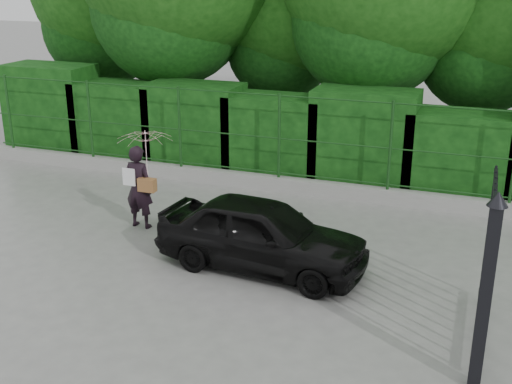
% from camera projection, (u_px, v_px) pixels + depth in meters
% --- Properties ---
extents(ground, '(80.00, 80.00, 0.00)m').
position_uv_depth(ground, '(163.00, 278.00, 9.87)').
color(ground, gray).
extents(kerb, '(14.00, 0.25, 0.30)m').
position_uv_depth(kerb, '(261.00, 182.00, 13.81)').
color(kerb, '#9E9E99').
rests_on(kerb, ground).
extents(fence, '(14.13, 0.06, 1.80)m').
position_uv_depth(fence, '(271.00, 135.00, 13.40)').
color(fence, '#164115').
rests_on(fence, kerb).
extents(hedge, '(14.20, 1.20, 2.23)m').
position_uv_depth(hedge, '(273.00, 132.00, 14.44)').
color(hedge, black).
rests_on(hedge, ground).
extents(gate, '(0.22, 2.33, 2.36)m').
position_uv_depth(gate, '(486.00, 275.00, 7.36)').
color(gate, black).
rests_on(gate, ground).
extents(woman, '(0.99, 1.01, 1.82)m').
position_uv_depth(woman, '(144.00, 164.00, 11.43)').
color(woman, black).
rests_on(woman, ground).
extents(car, '(3.48, 1.66, 1.15)m').
position_uv_depth(car, '(262.00, 234.00, 10.03)').
color(car, black).
rests_on(car, ground).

